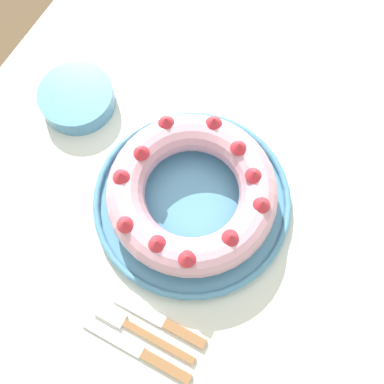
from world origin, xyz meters
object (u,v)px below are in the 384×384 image
object	(u,v)px
serving_knife	(144,354)
bundt_cake	(192,192)
fork	(137,330)
serving_dish	(192,200)
side_bowl	(77,98)
cake_knife	(166,323)

from	to	relation	value
serving_knife	bundt_cake	bearing A→B (deg)	9.64
fork	serving_dish	bearing A→B (deg)	8.35
fork	side_bowl	xyz separation A→B (m)	(0.32, 0.32, 0.02)
bundt_cake	cake_knife	xyz separation A→B (m)	(-0.21, -0.06, -0.05)
serving_dish	bundt_cake	size ratio (longest dim) A/B	1.21
serving_dish	cake_knife	distance (m)	0.22
serving_knife	fork	bearing A→B (deg)	44.04
serving_knife	cake_knife	world-z (taller)	same
bundt_cake	serving_knife	bearing A→B (deg)	-169.02
serving_knife	side_bowl	size ratio (longest dim) A/B	1.36
cake_knife	side_bowl	xyz separation A→B (m)	(0.29, 0.35, 0.02)
serving_dish	fork	distance (m)	0.24
cake_knife	bundt_cake	bearing A→B (deg)	22.22
bundt_cake	serving_dish	bearing A→B (deg)	-22.95
bundt_cake	fork	bearing A→B (deg)	-174.30
bundt_cake	cake_knife	distance (m)	0.22
bundt_cake	side_bowl	size ratio (longest dim) A/B	2.04
serving_dish	side_bowl	distance (m)	0.30
fork	side_bowl	distance (m)	0.45
cake_knife	side_bowl	distance (m)	0.46
cake_knife	fork	bearing A→B (deg)	136.09
serving_dish	bundt_cake	bearing A→B (deg)	157.05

